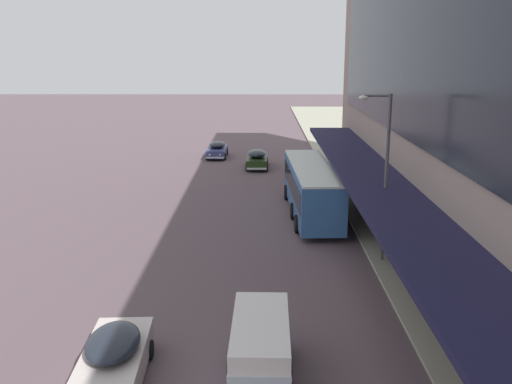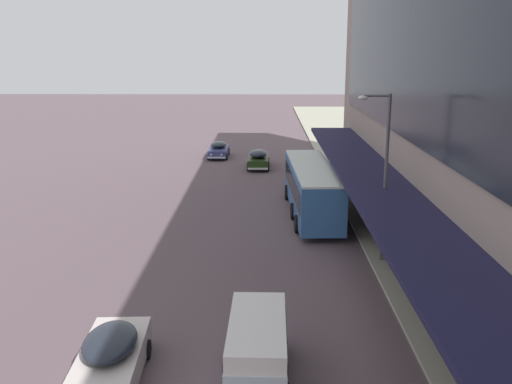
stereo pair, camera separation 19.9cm
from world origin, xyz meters
The scene contains 6 objects.
transit_bus_kerbside_front centered at (3.85, 23.11, 1.78)m, with size 2.97×11.23×3.10m.
sedan_trailing_mid centered at (0.44, 37.50, 0.78)m, with size 1.92×4.67×1.59m.
sedan_oncoming_rear centered at (-3.72, 4.74, 0.78)m, with size 2.14×5.08×1.58m.
sedan_oncoming_front centered at (-3.36, 42.34, 0.73)m, with size 1.92×4.37×1.47m.
vw_van centered at (0.75, 5.14, 1.10)m, with size 1.97×4.58×1.96m.
street_lamp centered at (6.39, 15.07, 4.66)m, with size 1.50×0.28×7.85m.
Camera 1 is at (0.73, -10.66, 9.91)m, focal length 40.00 mm.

